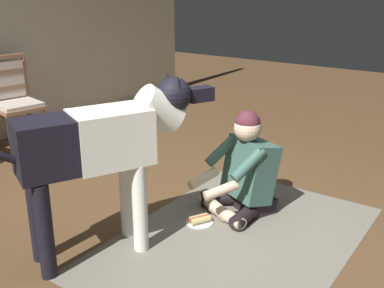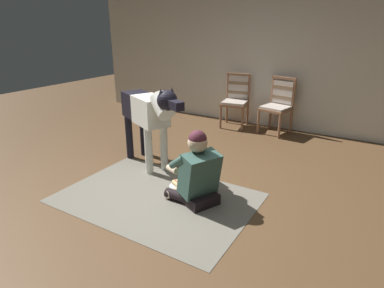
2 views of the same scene
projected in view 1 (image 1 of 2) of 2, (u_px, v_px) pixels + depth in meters
ground_plane at (222, 234)px, 3.44m from camera, size 14.36×14.36×0.00m
area_rug at (236, 240)px, 3.36m from camera, size 2.14×1.48×0.01m
dining_chair_right_of_pair at (14, 97)px, 5.15m from camera, size 0.55×0.55×0.98m
person_sitting_on_floor at (245, 172)px, 3.68m from camera, size 0.72×0.63×0.83m
large_dog at (103, 144)px, 3.01m from camera, size 1.40×0.76×1.17m
hot_dog_on_plate at (199, 220)px, 3.59m from camera, size 0.21×0.21×0.06m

